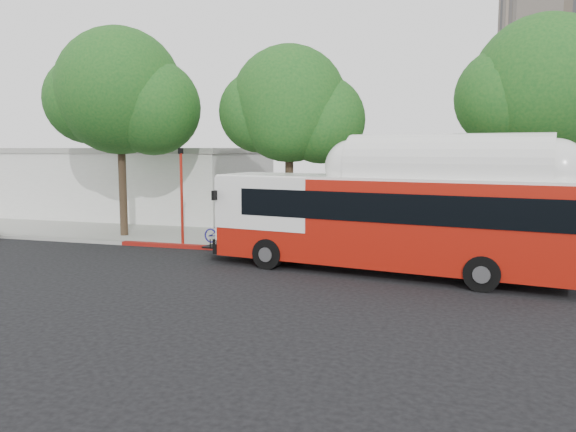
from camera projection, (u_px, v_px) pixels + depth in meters
name	position (u px, v px, depth m)	size (l,w,h in m)	color
ground	(267.00, 275.00, 18.76)	(120.00, 120.00, 0.00)	black
sidewalk	(314.00, 242.00, 24.93)	(60.00, 5.00, 0.15)	gray
curb_strip	(298.00, 253.00, 22.46)	(60.00, 0.30, 0.15)	gray
red_curb_segment	(229.00, 249.00, 23.32)	(10.00, 0.32, 0.16)	maroon
street_tree_left	(129.00, 96.00, 25.69)	(6.67, 5.80, 9.74)	#2D2116
street_tree_mid	(299.00, 109.00, 23.98)	(5.75, 5.00, 8.62)	#2D2116
street_tree_right	(556.00, 94.00, 20.88)	(6.21, 5.40, 9.18)	#2D2116
low_commercial_bldg	(130.00, 181.00, 35.82)	(16.20, 10.20, 4.25)	silver
transit_bus	(387.00, 222.00, 18.91)	(12.93, 4.41, 3.76)	#A2160B
signal_pole	(182.00, 197.00, 23.90)	(0.12, 0.40, 4.24)	#AE1E12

